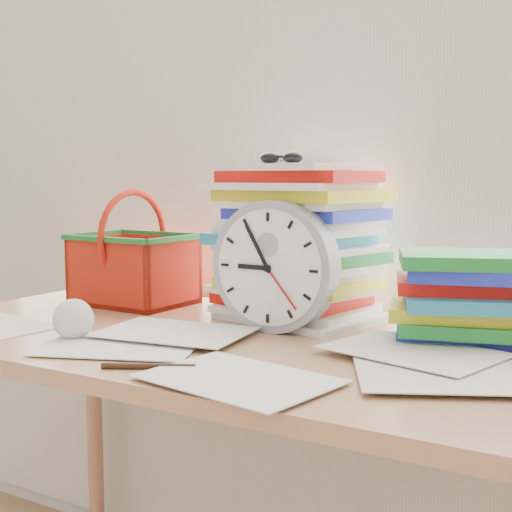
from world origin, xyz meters
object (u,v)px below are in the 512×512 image
Objects in this scene: basket at (134,248)px; desk at (228,374)px; book_stack at (468,299)px; clock at (275,266)px; paper_stack at (298,242)px.

desk is at bearing -23.38° from basket.
clock is at bearing -166.99° from book_stack.
paper_stack is (0.03, 0.23, 0.24)m from desk.
desk is 4.15× the size of paper_stack.
book_stack is at bearing 13.01° from clock.
book_stack is (0.42, 0.17, 0.16)m from desk.
paper_stack is 1.28× the size of clock.
paper_stack reaches higher than book_stack.
clock is at bearing -10.72° from basket.
desk is at bearing -97.67° from paper_stack.
basket is at bearing -174.03° from paper_stack.
basket reaches higher than clock.
book_stack is 0.82m from basket.
paper_stack is at bearing 82.33° from desk.
desk is 0.23m from clock.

